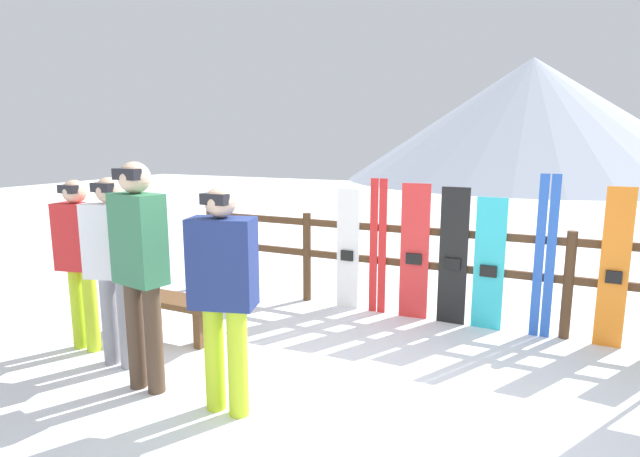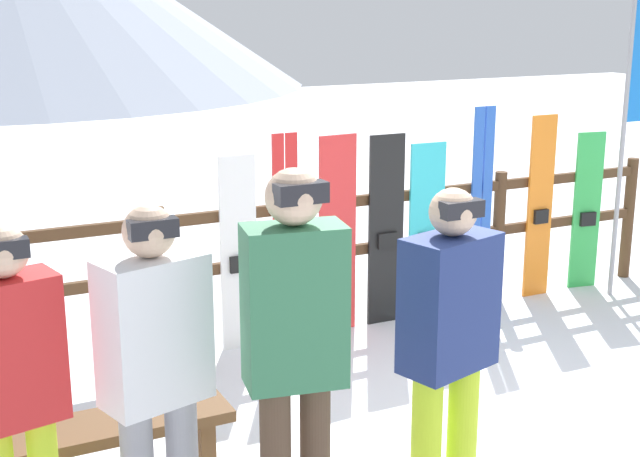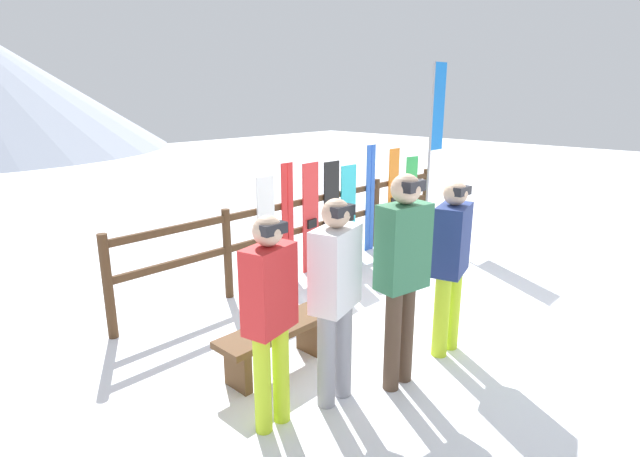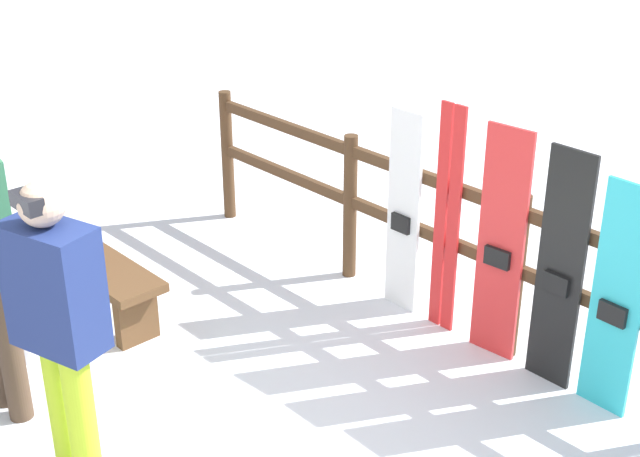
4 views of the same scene
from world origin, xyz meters
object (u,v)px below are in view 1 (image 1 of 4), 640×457
at_px(person_red, 79,252).
at_px(snowboard_orange, 614,269).
at_px(ski_pair_blue, 545,257).
at_px(snowboard_red, 414,252).
at_px(person_white, 114,259).
at_px(bench, 171,308).
at_px(ski_pair_red, 378,247).
at_px(snowboard_cyan, 489,265).
at_px(person_plaid_green, 140,259).
at_px(snowboard_white, 348,250).
at_px(snowboard_black_stripe, 453,257).
at_px(person_navy, 223,286).

bearing_deg(person_red, snowboard_orange, 25.65).
bearing_deg(person_red, ski_pair_blue, 29.03).
bearing_deg(snowboard_red, person_red, -140.19).
distance_m(person_white, snowboard_orange, 4.61).
relative_size(bench, person_white, 0.68).
height_order(person_red, snowboard_red, person_red).
bearing_deg(ski_pair_red, snowboard_red, -0.45).
bearing_deg(snowboard_cyan, person_red, -147.40).
height_order(person_plaid_green, snowboard_cyan, person_plaid_green).
xyz_separation_m(ski_pair_red, snowboard_red, (0.43, -0.00, -0.02)).
xyz_separation_m(snowboard_white, snowboard_orange, (2.73, 0.00, 0.06)).
distance_m(snowboard_black_stripe, snowboard_orange, 1.51).
bearing_deg(person_red, person_white, -11.78).
bearing_deg(snowboard_red, ski_pair_blue, 0.15).
bearing_deg(bench, person_plaid_green, -58.93).
distance_m(snowboard_red, snowboard_orange, 1.93).
bearing_deg(person_navy, snowboard_orange, 43.72).
bearing_deg(snowboard_orange, person_red, -154.35).
bearing_deg(person_white, bench, 91.63).
distance_m(snowboard_white, snowboard_red, 0.80).
bearing_deg(snowboard_black_stripe, bench, -147.25).
height_order(snowboard_cyan, ski_pair_blue, ski_pair_blue).
bearing_deg(ski_pair_red, ski_pair_blue, 0.00).
xyz_separation_m(person_plaid_green, person_white, (-0.54, 0.24, -0.11)).
relative_size(snowboard_red, ski_pair_blue, 0.92).
xyz_separation_m(person_plaid_green, ski_pair_blue, (2.84, 2.55, -0.25)).
height_order(person_white, snowboard_white, person_white).
relative_size(bench, ski_pair_red, 0.73).
height_order(ski_pair_red, snowboard_red, ski_pair_red).
height_order(snowboard_black_stripe, ski_pair_blue, ski_pair_blue).
distance_m(person_plaid_green, ski_pair_red, 2.79).
relative_size(snowboard_black_stripe, snowboard_orange, 0.96).
relative_size(person_navy, snowboard_orange, 1.07).
xyz_separation_m(person_plaid_green, person_red, (-1.11, 0.36, -0.12)).
height_order(person_red, ski_pair_red, person_red).
bearing_deg(snowboard_red, snowboard_cyan, -0.01).
bearing_deg(ski_pair_red, snowboard_cyan, -0.16).
bearing_deg(snowboard_white, snowboard_red, 0.01).
relative_size(bench, person_navy, 0.68).
distance_m(snowboard_white, snowboard_black_stripe, 1.22).
distance_m(person_navy, ski_pair_red, 2.58).
bearing_deg(snowboard_orange, snowboard_red, -180.00).
bearing_deg(ski_pair_blue, bench, -154.62).
relative_size(person_navy, snowboard_cyan, 1.19).
height_order(bench, snowboard_red, snowboard_red).
height_order(bench, snowboard_black_stripe, snowboard_black_stripe).
relative_size(person_red, snowboard_orange, 1.04).
bearing_deg(person_white, person_navy, -10.45).
xyz_separation_m(bench, person_red, (-0.54, -0.58, 0.65)).
distance_m(bench, ski_pair_blue, 3.80).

